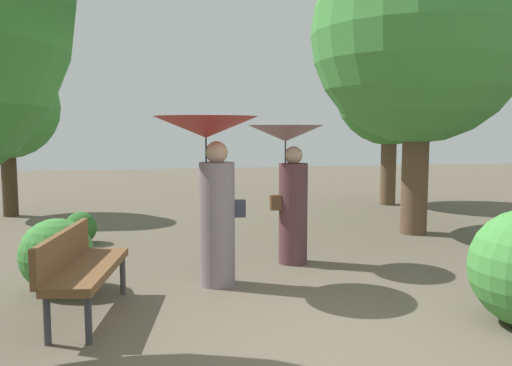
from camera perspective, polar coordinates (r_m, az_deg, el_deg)
ground_plane at (r=4.49m, az=7.19°, el=-17.76°), size 40.00×40.00×0.00m
person_left at (r=5.95m, az=-4.93°, el=1.67°), size 1.17×1.17×1.94m
person_right at (r=6.94m, az=3.64°, el=1.17°), size 0.99×0.99×1.85m
park_bench at (r=5.33m, az=-18.60°, el=-8.39°), size 0.75×1.56×0.83m
tree_near_left at (r=11.87m, az=-25.62°, el=8.41°), size 2.11×2.11×3.69m
tree_near_right at (r=12.81m, az=14.44°, el=10.82°), size 2.59×2.59×4.47m
tree_mid_right at (r=9.50m, az=17.39°, el=16.83°), size 3.61×3.61×5.69m
bush_path_left at (r=8.70m, az=-18.56°, el=-4.64°), size 0.50×0.50×0.50m
bush_behind_bench at (r=6.28m, az=-20.88°, el=-7.30°), size 0.81×0.81×0.81m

